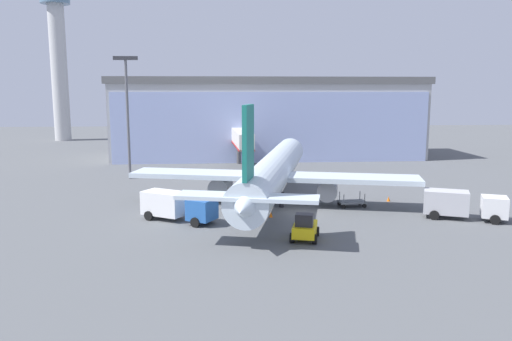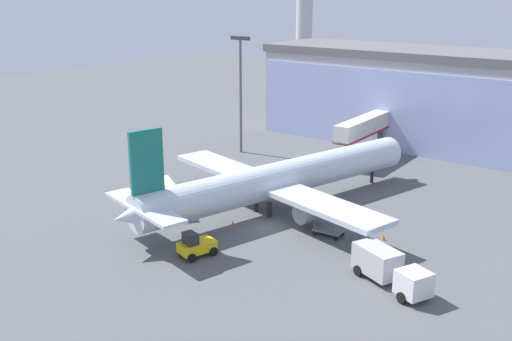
% 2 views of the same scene
% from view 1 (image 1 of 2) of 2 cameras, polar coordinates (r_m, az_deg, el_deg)
% --- Properties ---
extents(ground, '(240.00, 240.00, 0.00)m').
position_cam_1_polar(ground, '(50.18, 5.12, -4.76)').
color(ground, '#545659').
extents(terminal_building, '(55.20, 16.76, 14.22)m').
position_cam_1_polar(terminal_building, '(90.38, 1.37, 6.07)').
color(terminal_building, '#A6A6A6').
rests_on(terminal_building, ground).
extents(jet_bridge, '(3.29, 14.51, 5.91)m').
position_cam_1_polar(jet_bridge, '(76.73, -1.63, 3.57)').
color(jet_bridge, beige).
rests_on(jet_bridge, ground).
extents(control_tower, '(7.00, 7.00, 36.32)m').
position_cam_1_polar(control_tower, '(129.03, -21.71, 12.83)').
color(control_tower, '#BDBDBD').
rests_on(control_tower, ground).
extents(apron_light_mast, '(3.20, 0.40, 16.48)m').
position_cam_1_polar(apron_light_mast, '(69.82, -14.50, 7.16)').
color(apron_light_mast, '#59595E').
rests_on(apron_light_mast, ground).
extents(airplane, '(30.53, 38.25, 10.99)m').
position_cam_1_polar(airplane, '(53.66, 2.05, -0.14)').
color(airplane, silver).
rests_on(airplane, ground).
extents(catering_truck, '(7.42, 5.57, 2.65)m').
position_cam_1_polar(catering_truck, '(47.06, -9.11, -3.95)').
color(catering_truck, '#2659A5').
rests_on(catering_truck, ground).
extents(fuel_truck, '(7.59, 4.76, 2.65)m').
position_cam_1_polar(fuel_truck, '(50.87, 22.41, -3.55)').
color(fuel_truck, silver).
rests_on(fuel_truck, ground).
extents(baggage_cart, '(2.93, 1.84, 1.50)m').
position_cam_1_polar(baggage_cart, '(53.12, 10.90, -3.55)').
color(baggage_cart, slate).
rests_on(baggage_cart, ground).
extents(pushback_tug, '(2.84, 3.55, 2.30)m').
position_cam_1_polar(pushback_tug, '(40.97, 5.60, -6.58)').
color(pushback_tug, yellow).
rests_on(pushback_tug, ground).
extents(safety_cone_nose, '(0.36, 0.36, 0.55)m').
position_cam_1_polar(safety_cone_nose, '(48.02, 1.71, -5.03)').
color(safety_cone_nose, orange).
rests_on(safety_cone_nose, ground).
extents(safety_cone_wingtip, '(0.36, 0.36, 0.55)m').
position_cam_1_polar(safety_cone_wingtip, '(56.62, 14.91, -3.14)').
color(safety_cone_wingtip, orange).
rests_on(safety_cone_wingtip, ground).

